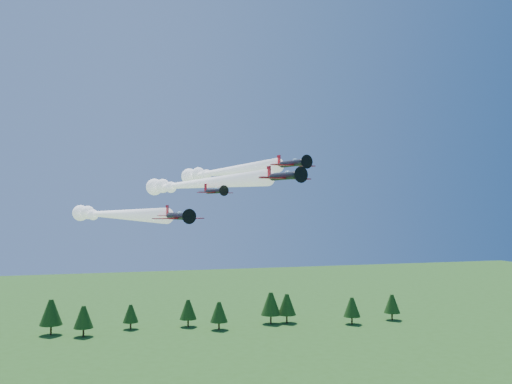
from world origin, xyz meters
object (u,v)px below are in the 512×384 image
object	(u,v)px
plane_left	(110,214)
plane_right	(220,172)
plane_lead	(192,184)
plane_slot	(214,191)

from	to	relation	value
plane_left	plane_right	size ratio (longest dim) A/B	1.25
plane_left	plane_lead	bearing A→B (deg)	-49.73
plane_lead	plane_left	size ratio (longest dim) A/B	0.96
plane_slot	plane_left	bearing A→B (deg)	111.05
plane_lead	plane_slot	bearing A→B (deg)	-95.54
plane_lead	plane_right	bearing A→B (deg)	33.28
plane_lead	plane_slot	size ratio (longest dim) A/B	7.78
plane_slot	plane_lead	bearing A→B (deg)	82.79
plane_lead	plane_left	distance (m)	18.89
plane_lead	plane_left	xyz separation A→B (m)	(-14.79, 10.20, -5.82)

